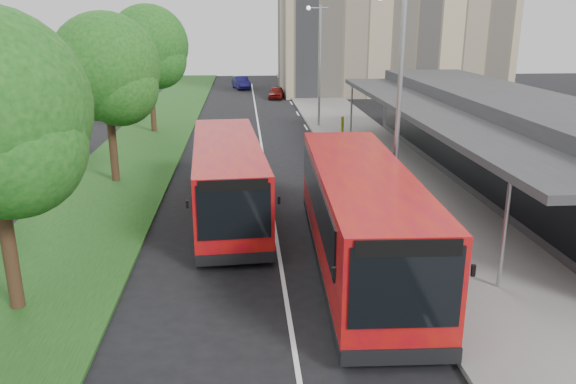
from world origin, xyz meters
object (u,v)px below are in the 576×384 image
object	(u,v)px
tree_far	(149,51)
litter_bin	(376,159)
tree_mid	(106,74)
bollard	(342,125)
lamp_post_near	(397,98)
car_far	(241,82)
bus_second	(228,178)
car_near	(276,93)
lamp_post_far	(319,58)
bus_main	(360,217)

from	to	relation	value
tree_far	litter_bin	world-z (taller)	tree_far
tree_mid	bollard	size ratio (longest dim) A/B	6.84
lamp_post_near	car_far	xyz separation A→B (m)	(-5.32, 43.34, -4.06)
tree_mid	bollard	bearing A→B (deg)	38.45
bus_second	litter_bin	xyz separation A→B (m)	(7.24, 6.39, -0.94)
lamp_post_near	car_far	bearing A→B (deg)	97.00
lamp_post_near	car_near	xyz separation A→B (m)	(-1.99, 35.08, -4.15)
bus_second	car_near	xyz separation A→B (m)	(3.82, 33.13, -0.91)
car_near	bus_second	bearing A→B (deg)	-87.99
lamp_post_near	lamp_post_far	xyz separation A→B (m)	(0.00, 20.00, 0.00)
car_near	car_far	xyz separation A→B (m)	(-3.33, 8.26, 0.09)
bus_main	bus_second	distance (m)	6.46
tree_far	bus_second	size ratio (longest dim) A/B	0.80
bollard	lamp_post_near	bearing A→B (deg)	-94.06
litter_bin	car_near	distance (m)	26.95
bus_second	car_near	distance (m)	33.36
bus_second	tree_mid	bearing A→B (deg)	132.68
tree_mid	litter_bin	bearing A→B (deg)	5.89
litter_bin	tree_mid	bearing A→B (deg)	-174.11
litter_bin	car_far	xyz separation A→B (m)	(-6.76, 34.99, 0.13)
tree_mid	car_far	xyz separation A→B (m)	(5.81, 36.29, -4.26)
car_near	car_far	bearing A→B (deg)	120.58
tree_far	bollard	world-z (taller)	tree_far
tree_mid	car_far	size ratio (longest dim) A/B	1.90
car_near	litter_bin	bearing A→B (deg)	-74.12
lamp_post_near	lamp_post_far	world-z (taller)	same
bus_main	car_near	world-z (taller)	bus_main
tree_far	lamp_post_near	size ratio (longest dim) A/B	1.03
litter_bin	bus_second	bearing A→B (deg)	-138.54
tree_far	bus_second	world-z (taller)	tree_far
car_near	bollard	bearing A→B (deg)	-71.52
tree_far	lamp_post_far	bearing A→B (deg)	4.87
bus_second	litter_bin	distance (m)	9.70
tree_mid	litter_bin	size ratio (longest dim) A/B	9.96
car_near	lamp_post_far	bearing A→B (deg)	-73.91
bus_second	litter_bin	size ratio (longest dim) A/B	13.45
tree_mid	tree_far	xyz separation A→B (m)	(-0.00, 12.00, 0.38)
lamp_post_near	bus_main	xyz separation A→B (m)	(-1.75, -3.06, -3.13)
litter_bin	bollard	xyz separation A→B (m)	(-0.24, 8.49, 0.17)
tree_far	bus_main	distance (m)	24.31
bus_second	lamp_post_far	bearing A→B (deg)	68.59
lamp_post_near	bollard	xyz separation A→B (m)	(1.19, 16.84, -4.01)
tree_mid	bus_main	world-z (taller)	tree_mid
lamp_post_near	bollard	bearing A→B (deg)	85.94
lamp_post_near	bus_second	xyz separation A→B (m)	(-5.80, 1.96, -3.24)
tree_far	bollard	bearing A→B (deg)	-10.19
tree_mid	bus_second	size ratio (longest dim) A/B	0.74
lamp_post_far	car_far	xyz separation A→B (m)	(-5.32, 23.34, -4.06)
car_far	lamp_post_far	bearing A→B (deg)	-88.94
lamp_post_far	litter_bin	bearing A→B (deg)	-82.98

